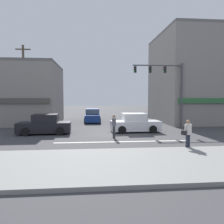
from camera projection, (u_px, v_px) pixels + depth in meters
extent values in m
plane|color=#3D3D3F|center=(117.00, 133.00, 17.82)|extent=(120.00, 120.00, 0.00)
cube|color=silver|center=(123.00, 142.00, 14.34)|extent=(9.00, 0.24, 0.01)
cube|color=gray|center=(140.00, 163.00, 9.37)|extent=(40.00, 5.00, 0.16)
cube|color=gray|center=(5.00, 95.00, 24.66)|extent=(11.90, 8.25, 6.39)
cube|color=#635F5B|center=(4.00, 65.00, 24.44)|extent=(11.90, 8.25, 0.30)
cube|color=gray|center=(212.00, 80.00, 26.73)|extent=(13.21, 10.09, 10.18)
cube|color=#635F5B|center=(213.00, 36.00, 26.38)|extent=(13.21, 10.09, 0.30)
cylinder|color=brown|center=(24.00, 87.00, 21.16)|extent=(0.22, 0.22, 7.93)
cube|color=#473828|center=(23.00, 49.00, 20.92)|extent=(1.40, 0.12, 0.10)
cylinder|color=brown|center=(165.00, 91.00, 27.46)|extent=(0.22, 0.22, 7.57)
cube|color=#473828|center=(165.00, 63.00, 27.24)|extent=(1.40, 0.12, 0.10)
cylinder|color=#47474C|center=(182.00, 96.00, 21.09)|extent=(0.18, 0.18, 6.20)
cylinder|color=#47474C|center=(158.00, 65.00, 20.70)|extent=(4.80, 0.16, 0.12)
cube|color=black|center=(165.00, 70.00, 20.78)|extent=(0.20, 0.24, 0.60)
sphere|color=black|center=(164.00, 68.00, 20.76)|extent=(0.12, 0.12, 0.12)
sphere|color=black|center=(164.00, 70.00, 20.77)|extent=(0.12, 0.12, 0.12)
sphere|color=green|center=(164.00, 72.00, 20.78)|extent=(0.12, 0.12, 0.12)
cube|color=black|center=(150.00, 70.00, 20.66)|extent=(0.20, 0.24, 0.60)
sphere|color=black|center=(149.00, 68.00, 20.64)|extent=(0.12, 0.12, 0.12)
sphere|color=black|center=(149.00, 70.00, 20.65)|extent=(0.12, 0.12, 0.12)
sphere|color=green|center=(149.00, 71.00, 20.66)|extent=(0.12, 0.12, 0.12)
cube|color=black|center=(135.00, 69.00, 20.54)|extent=(0.20, 0.24, 0.60)
sphere|color=black|center=(134.00, 67.00, 20.52)|extent=(0.12, 0.12, 0.12)
sphere|color=black|center=(134.00, 69.00, 20.53)|extent=(0.12, 0.12, 0.12)
sphere|color=green|center=(134.00, 71.00, 20.54)|extent=(0.12, 0.12, 0.12)
cube|color=black|center=(44.00, 127.00, 17.39)|extent=(4.17, 1.88, 0.80)
cube|color=black|center=(46.00, 118.00, 17.36)|extent=(1.97, 1.64, 0.64)
cube|color=#475666|center=(33.00, 118.00, 17.23)|extent=(0.12, 1.44, 0.54)
cylinder|color=black|center=(25.00, 132.00, 16.39)|extent=(0.65, 0.21, 0.64)
cylinder|color=black|center=(30.00, 129.00, 18.07)|extent=(0.65, 0.21, 0.64)
cylinder|color=black|center=(60.00, 131.00, 16.74)|extent=(0.65, 0.21, 0.64)
cylinder|color=black|center=(62.00, 128.00, 18.42)|extent=(0.65, 0.21, 0.64)
cube|color=silver|center=(135.00, 126.00, 18.40)|extent=(4.15, 1.83, 0.80)
cube|color=silver|center=(134.00, 117.00, 18.34)|extent=(1.95, 1.62, 0.64)
cube|color=#475666|center=(145.00, 117.00, 18.46)|extent=(0.11, 1.44, 0.54)
cylinder|color=black|center=(147.00, 127.00, 19.42)|extent=(0.65, 0.20, 0.64)
cylinder|color=black|center=(153.00, 129.00, 17.73)|extent=(0.65, 0.20, 0.64)
cylinder|color=black|center=(119.00, 127.00, 19.10)|extent=(0.65, 0.20, 0.64)
cylinder|color=black|center=(122.00, 130.00, 17.41)|extent=(0.65, 0.20, 0.64)
cube|color=navy|center=(93.00, 118.00, 25.83)|extent=(1.74, 4.12, 0.80)
cube|color=navy|center=(92.00, 111.00, 25.88)|extent=(1.58, 1.92, 0.64)
cube|color=#475666|center=(92.00, 112.00, 24.91)|extent=(1.44, 0.07, 0.54)
cylinder|color=black|center=(100.00, 120.00, 24.65)|extent=(0.19, 0.64, 0.64)
cylinder|color=black|center=(85.00, 121.00, 24.51)|extent=(0.19, 0.64, 0.64)
cylinder|color=black|center=(99.00, 118.00, 27.17)|extent=(0.19, 0.64, 0.64)
cylinder|color=black|center=(86.00, 118.00, 27.03)|extent=(0.19, 0.64, 0.64)
cylinder|color=#232838|center=(189.00, 142.00, 12.14)|extent=(0.14, 0.14, 0.86)
cylinder|color=#232838|center=(187.00, 142.00, 12.03)|extent=(0.14, 0.14, 0.86)
cube|color=beige|center=(188.00, 129.00, 12.04)|extent=(0.42, 0.38, 0.58)
sphere|color=#9E7051|center=(188.00, 122.00, 12.01)|extent=(0.22, 0.22, 0.22)
cylinder|color=beige|center=(191.00, 129.00, 12.18)|extent=(0.09, 0.09, 0.56)
cylinder|color=beige|center=(185.00, 130.00, 11.89)|extent=(0.09, 0.09, 0.56)
cube|color=black|center=(184.00, 133.00, 11.89)|extent=(0.25, 0.30, 0.24)
cylinder|color=#333338|center=(114.00, 132.00, 15.75)|extent=(0.14, 0.14, 0.86)
cylinder|color=#333338|center=(114.00, 132.00, 15.58)|extent=(0.14, 0.14, 0.86)
cube|color=slate|center=(114.00, 122.00, 15.62)|extent=(0.27, 0.39, 0.58)
sphere|color=#9E7051|center=(114.00, 116.00, 15.59)|extent=(0.22, 0.22, 0.22)
cylinder|color=slate|center=(113.00, 122.00, 15.85)|extent=(0.09, 0.09, 0.56)
cylinder|color=slate|center=(115.00, 122.00, 15.39)|extent=(0.09, 0.09, 0.56)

